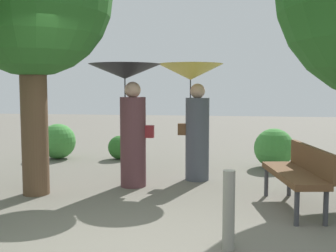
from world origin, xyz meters
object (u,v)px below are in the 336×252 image
Objects in this scene: person_left at (129,103)px; park_bench at (299,171)px; path_marker_post at (229,210)px; person_right at (193,100)px.

person_left reaches higher than park_bench.
park_bench is 1.97× the size of path_marker_post.
path_marker_post is at bearing -40.72° from park_bench.
park_bench reaches higher than path_marker_post.
person_left is 3.08m from path_marker_post.
person_left is 2.48× the size of path_marker_post.
park_bench is at bearing 59.74° from path_marker_post.
person_right is 3.28m from path_marker_post.
person_right is at bearing -61.62° from person_left.
park_bench is (1.55, -1.52, -0.88)m from person_right.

